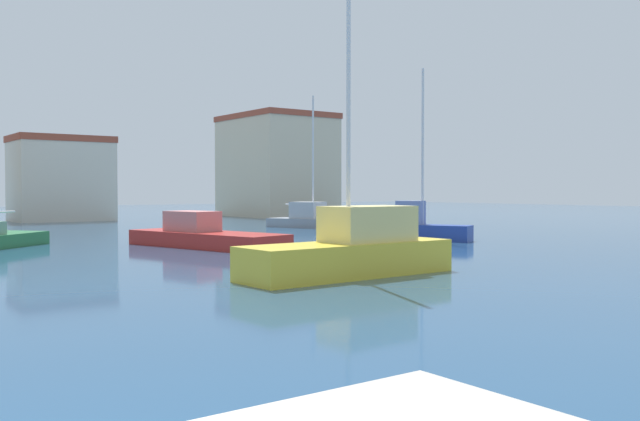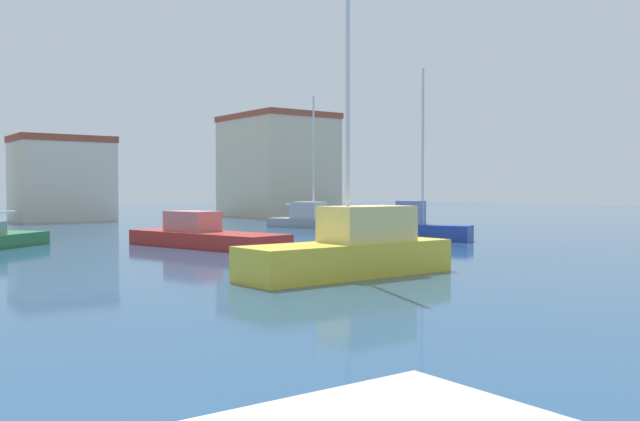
{
  "view_description": "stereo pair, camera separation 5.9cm",
  "coord_description": "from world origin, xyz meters",
  "px_view_note": "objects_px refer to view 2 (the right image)",
  "views": [
    {
      "loc": [
        -0.89,
        -4.52,
        2.43
      ],
      "look_at": [
        16.14,
        18.58,
        1.55
      ],
      "focal_mm": 38.67,
      "sensor_mm": 36.0,
      "label": 1
    },
    {
      "loc": [
        -0.85,
        -4.55,
        2.43
      ],
      "look_at": [
        16.14,
        18.58,
        1.55
      ],
      "focal_mm": 38.67,
      "sensor_mm": 36.0,
      "label": 2
    }
  ],
  "objects_px": {
    "sailboat_blue_center_channel": "(420,226)",
    "sailboat_grey_distant_east": "(312,218)",
    "sailboat_yellow_mid_harbor": "(353,249)",
    "motorboat_red_far_right": "(204,236)"
  },
  "relations": [
    {
      "from": "sailboat_yellow_mid_harbor",
      "to": "sailboat_grey_distant_east",
      "type": "relative_size",
      "value": 1.15
    },
    {
      "from": "sailboat_yellow_mid_harbor",
      "to": "motorboat_red_far_right",
      "type": "relative_size",
      "value": 1.18
    },
    {
      "from": "sailboat_yellow_mid_harbor",
      "to": "sailboat_blue_center_channel",
      "type": "height_order",
      "value": "sailboat_yellow_mid_harbor"
    },
    {
      "from": "motorboat_red_far_right",
      "to": "sailboat_grey_distant_east",
      "type": "relative_size",
      "value": 0.97
    },
    {
      "from": "sailboat_blue_center_channel",
      "to": "sailboat_grey_distant_east",
      "type": "height_order",
      "value": "sailboat_grey_distant_east"
    },
    {
      "from": "sailboat_grey_distant_east",
      "to": "motorboat_red_far_right",
      "type": "bearing_deg",
      "value": -142.72
    },
    {
      "from": "motorboat_red_far_right",
      "to": "sailboat_grey_distant_east",
      "type": "xyz_separation_m",
      "value": [
        12.37,
        9.42,
        0.13
      ]
    },
    {
      "from": "motorboat_red_far_right",
      "to": "sailboat_blue_center_channel",
      "type": "relative_size",
      "value": 0.99
    },
    {
      "from": "sailboat_yellow_mid_harbor",
      "to": "motorboat_red_far_right",
      "type": "height_order",
      "value": "sailboat_yellow_mid_harbor"
    },
    {
      "from": "sailboat_yellow_mid_harbor",
      "to": "sailboat_blue_center_channel",
      "type": "relative_size",
      "value": 1.18
    }
  ]
}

